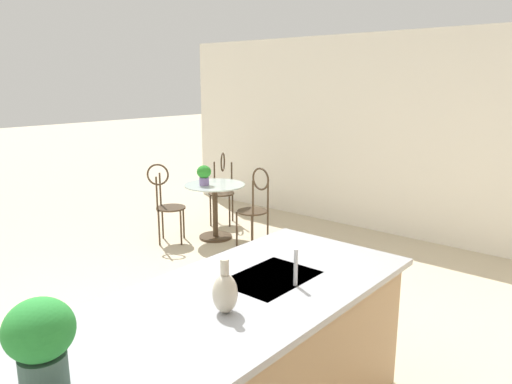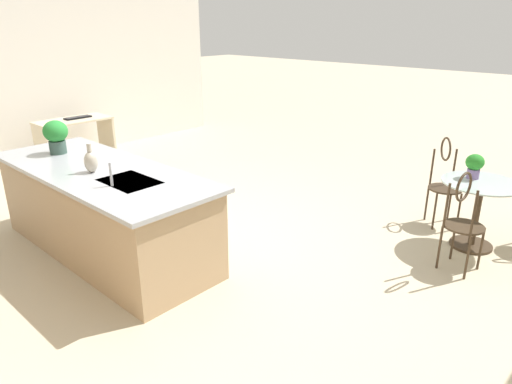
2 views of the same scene
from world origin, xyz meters
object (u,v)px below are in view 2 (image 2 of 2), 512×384
(chair_toward_desk, at_px, (463,217))
(potted_plant_counter_far, at_px, (56,135))
(bistro_table, at_px, (477,208))
(potted_plant_on_table, at_px, (475,165))
(keyboard, at_px, (78,117))
(vase_on_counter, at_px, (91,161))
(writing_desk, at_px, (75,133))
(chair_near_window, at_px, (445,178))

(chair_toward_desk, height_order, potted_plant_counter_far, potted_plant_counter_far)
(bistro_table, height_order, potted_plant_on_table, potted_plant_on_table)
(chair_toward_desk, distance_m, keyboard, 6.28)
(keyboard, relative_size, vase_on_counter, 1.53)
(potted_plant_counter_far, bearing_deg, chair_toward_desk, -150.58)
(keyboard, height_order, potted_plant_on_table, potted_plant_on_table)
(bistro_table, xyz_separation_m, writing_desk, (6.16, 1.34, 0.06))
(chair_toward_desk, relative_size, writing_desk, 0.87)
(keyboard, bearing_deg, bistro_table, -168.65)
(chair_near_window, bearing_deg, chair_toward_desk, 119.68)
(bistro_table, relative_size, keyboard, 1.82)
(chair_near_window, bearing_deg, writing_desk, 16.91)
(chair_near_window, xyz_separation_m, writing_desk, (5.64, 1.72, -0.06))
(writing_desk, bearing_deg, chair_near_window, -163.09)
(chair_near_window, relative_size, writing_desk, 0.87)
(bistro_table, xyz_separation_m, vase_on_counter, (2.76, 2.84, 0.58))
(chair_near_window, xyz_separation_m, potted_plant_counter_far, (3.14, 3.12, 0.56))
(potted_plant_on_table, relative_size, potted_plant_counter_far, 0.71)
(chair_toward_desk, bearing_deg, chair_near_window, -60.32)
(writing_desk, relative_size, potted_plant_counter_far, 3.24)
(bistro_table, xyz_separation_m, keyboard, (6.18, 1.24, 0.31))
(keyboard, height_order, potted_plant_counter_far, potted_plant_counter_far)
(writing_desk, height_order, potted_plant_on_table, potted_plant_on_table)
(writing_desk, distance_m, keyboard, 0.27)
(potted_plant_on_table, bearing_deg, potted_plant_counter_far, 38.53)
(bistro_table, bearing_deg, chair_near_window, -36.01)
(writing_desk, relative_size, vase_on_counter, 4.17)
(chair_toward_desk, height_order, potted_plant_on_table, chair_toward_desk)
(writing_desk, bearing_deg, keyboard, -78.69)
(chair_toward_desk, height_order, vase_on_counter, vase_on_counter)
(chair_toward_desk, xyz_separation_m, keyboard, (6.25, 0.59, 0.18))
(writing_desk, bearing_deg, potted_plant_on_table, -166.87)
(writing_desk, xyz_separation_m, vase_on_counter, (-3.40, 1.50, 0.52))
(writing_desk, height_order, potted_plant_counter_far, potted_plant_counter_far)
(chair_near_window, bearing_deg, keyboard, 15.92)
(potted_plant_counter_far, bearing_deg, potted_plant_on_table, -141.47)
(potted_plant_on_table, bearing_deg, bistro_table, 150.89)
(chair_near_window, bearing_deg, potted_plant_on_table, 142.06)
(bistro_table, height_order, potted_plant_counter_far, potted_plant_counter_far)
(vase_on_counter, bearing_deg, potted_plant_on_table, -132.20)
(chair_toward_desk, bearing_deg, keyboard, 5.42)
(potted_plant_on_table, xyz_separation_m, vase_on_counter, (2.64, 2.91, 0.14))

